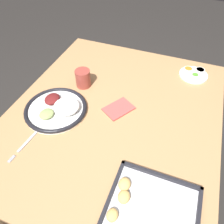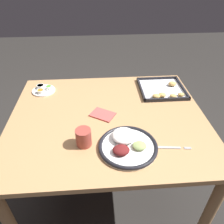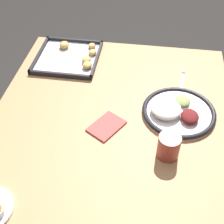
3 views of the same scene
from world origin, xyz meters
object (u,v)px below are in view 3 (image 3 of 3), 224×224
object	(u,v)px
drinking_cup	(169,146)
napkin	(106,126)
baking_tray	(71,57)
fork	(182,83)
dinner_plate	(177,111)

from	to	relation	value
drinking_cup	napkin	world-z (taller)	drinking_cup
baking_tray	napkin	xyz separation A→B (m)	(-0.44, -0.25, -0.01)
fork	baking_tray	bearing A→B (deg)	83.70
baking_tray	drinking_cup	world-z (taller)	drinking_cup
baking_tray	drinking_cup	xyz separation A→B (m)	(-0.54, -0.49, 0.04)
dinner_plate	fork	distance (m)	0.21
dinner_plate	fork	size ratio (longest dim) A/B	1.45
drinking_cup	napkin	distance (m)	0.26
fork	baking_tray	xyz separation A→B (m)	(0.12, 0.55, 0.01)
dinner_plate	napkin	size ratio (longest dim) A/B	1.77
baking_tray	napkin	world-z (taller)	baking_tray
baking_tray	drinking_cup	distance (m)	0.73
drinking_cup	fork	bearing A→B (deg)	-7.94
baking_tray	napkin	bearing A→B (deg)	-150.17
dinner_plate	baking_tray	distance (m)	0.61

